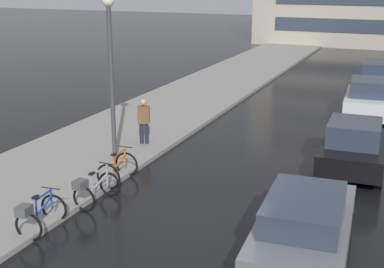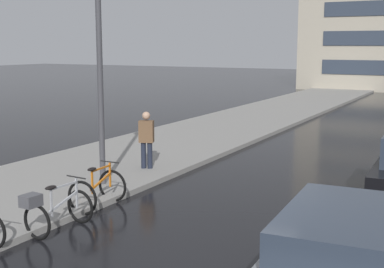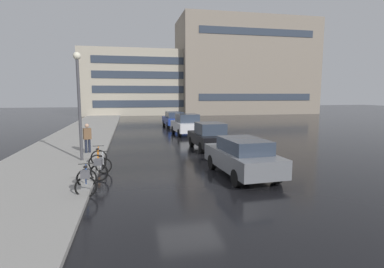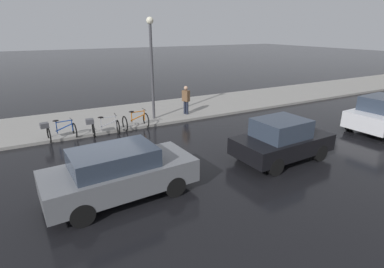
{
  "view_description": "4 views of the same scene",
  "coord_description": "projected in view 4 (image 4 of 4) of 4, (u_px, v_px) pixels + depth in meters",
  "views": [
    {
      "loc": [
        4.02,
        -10.17,
        5.83
      ],
      "look_at": [
        -1.84,
        3.6,
        1.37
      ],
      "focal_mm": 50.0,
      "sensor_mm": 36.0,
      "label": 1
    },
    {
      "loc": [
        3.55,
        -6.57,
        3.57
      ],
      "look_at": [
        -1.96,
        3.58,
        1.63
      ],
      "focal_mm": 50.0,
      "sensor_mm": 36.0,
      "label": 2
    },
    {
      "loc": [
        -2.24,
        -11.34,
        3.33
      ],
      "look_at": [
        0.56,
        2.09,
        1.5
      ],
      "focal_mm": 28.0,
      "sensor_mm": 36.0,
      "label": 3
    },
    {
      "loc": [
        10.07,
        -1.9,
        4.72
      ],
      "look_at": [
        0.54,
        3.29,
        0.9
      ],
      "focal_mm": 28.0,
      "sensor_mm": 36.0,
      "label": 4
    }
  ],
  "objects": [
    {
      "name": "ground_plane",
      "position": [
        105.0,
        168.0,
        10.77
      ],
      "size": [
        140.0,
        140.0,
        0.0
      ],
      "primitive_type": "plane",
      "color": "black"
    },
    {
      "name": "car_black",
      "position": [
        282.0,
        140.0,
        11.18
      ],
      "size": [
        2.01,
        3.82,
        1.62
      ],
      "color": "black",
      "rests_on": "ground"
    },
    {
      "name": "sidewalk_kerb",
      "position": [
        233.0,
        102.0,
        20.22
      ],
      "size": [
        4.8,
        60.0,
        0.14
      ],
      "primitive_type": "cube",
      "color": "gray",
      "rests_on": "ground"
    },
    {
      "name": "pedestrian",
      "position": [
        186.0,
        99.0,
        16.77
      ],
      "size": [
        0.46,
        0.37,
        1.74
      ],
      "color": "#1E2333",
      "rests_on": "ground"
    },
    {
      "name": "car_white",
      "position": [
        384.0,
        114.0,
        14.29
      ],
      "size": [
        2.2,
        3.86,
        1.73
      ],
      "color": "silver",
      "rests_on": "ground"
    },
    {
      "name": "bicycle_nearest",
      "position": [
        58.0,
        130.0,
        13.19
      ],
      "size": [
        0.83,
        1.45,
        0.98
      ],
      "color": "black",
      "rests_on": "ground"
    },
    {
      "name": "streetlamp",
      "position": [
        151.0,
        58.0,
        15.15
      ],
      "size": [
        0.36,
        0.36,
        5.28
      ],
      "color": "#424247",
      "rests_on": "ground"
    },
    {
      "name": "bicycle_third",
      "position": [
        136.0,
        121.0,
        14.78
      ],
      "size": [
        0.79,
        1.19,
        0.97
      ],
      "color": "black",
      "rests_on": "ground"
    },
    {
      "name": "bicycle_second",
      "position": [
        102.0,
        126.0,
        13.77
      ],
      "size": [
        0.77,
        1.47,
        0.99
      ],
      "color": "black",
      "rests_on": "ground"
    },
    {
      "name": "car_grey",
      "position": [
        119.0,
        172.0,
        8.65
      ],
      "size": [
        2.11,
        4.41,
        1.56
      ],
      "color": "slate",
      "rests_on": "ground"
    }
  ]
}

